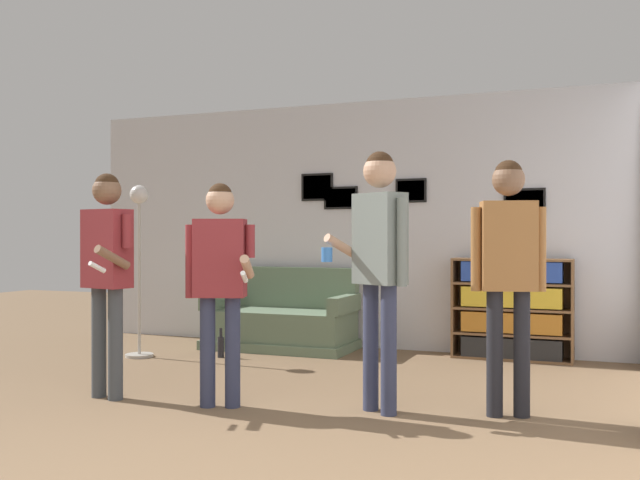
% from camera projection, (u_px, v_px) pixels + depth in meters
% --- Properties ---
extents(wall_back, '(7.36, 0.08, 2.70)m').
position_uv_depth(wall_back, '(391.00, 224.00, 7.73)').
color(wall_back, silver).
rests_on(wall_back, ground_plane).
extents(couch, '(1.60, 0.80, 0.87)m').
position_uv_depth(couch, '(282.00, 322.00, 7.75)').
color(couch, '#5B7056').
rests_on(couch, ground_plane).
extents(bookshelf, '(1.16, 0.30, 1.00)m').
position_uv_depth(bookshelf, '(512.00, 309.00, 7.05)').
color(bookshelf, brown).
rests_on(bookshelf, ground_plane).
extents(floor_lamp, '(0.28, 0.28, 1.74)m').
position_uv_depth(floor_lamp, '(139.00, 242.00, 7.19)').
color(floor_lamp, '#ADA89E').
rests_on(floor_lamp, ground_plane).
extents(person_player_foreground_left, '(0.49, 0.51, 1.69)m').
position_uv_depth(person_player_foreground_left, '(107.00, 260.00, 5.34)').
color(person_player_foreground_left, '#3D4247').
rests_on(person_player_foreground_left, ground_plane).
extents(person_player_foreground_center, '(0.56, 0.40, 1.60)m').
position_uv_depth(person_player_foreground_center, '(220.00, 271.00, 5.07)').
color(person_player_foreground_center, '#2D334C').
rests_on(person_player_foreground_center, ground_plane).
extents(person_watcher_holding_cup, '(0.59, 0.36, 1.81)m').
position_uv_depth(person_watcher_holding_cup, '(379.00, 250.00, 4.91)').
color(person_watcher_holding_cup, '#2D334C').
rests_on(person_watcher_holding_cup, ground_plane).
extents(person_spectator_near_bookshelf, '(0.48, 0.29, 1.73)m').
position_uv_depth(person_spectator_near_bookshelf, '(508.00, 258.00, 4.80)').
color(person_spectator_near_bookshelf, black).
rests_on(person_spectator_near_bookshelf, ground_plane).
extents(bottle_on_floor, '(0.07, 0.07, 0.29)m').
position_uv_depth(bottle_on_floor, '(221.00, 346.00, 7.16)').
color(bottle_on_floor, black).
rests_on(bottle_on_floor, ground_plane).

